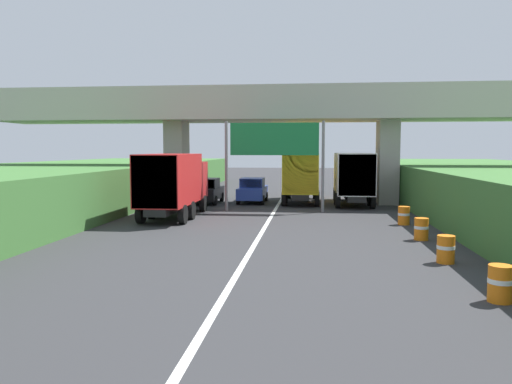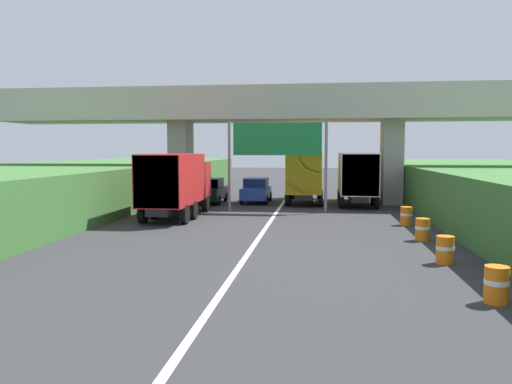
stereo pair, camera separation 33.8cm
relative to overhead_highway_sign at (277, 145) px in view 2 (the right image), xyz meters
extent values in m
cube|color=white|center=(0.00, -1.46, -3.94)|extent=(0.20, 93.41, 0.01)
cube|color=#ADA89E|center=(0.00, 5.22, 2.25)|extent=(40.00, 4.80, 1.10)
cube|color=#ADA89E|center=(0.00, 3.00, 3.35)|extent=(40.00, 0.36, 1.10)
cube|color=#ADA89E|center=(0.00, 7.44, 3.35)|extent=(40.00, 0.36, 1.10)
cube|color=#9F9A91|center=(-7.29, 5.22, -1.12)|extent=(1.30, 2.20, 5.64)
cube|color=#9F9A91|center=(7.29, 5.22, -1.12)|extent=(1.30, 2.20, 5.64)
cylinder|color=slate|center=(-2.85, 0.00, -1.27)|extent=(0.18, 0.18, 5.34)
cylinder|color=slate|center=(2.85, 0.00, -1.27)|extent=(0.18, 0.18, 5.34)
cube|color=#167238|center=(0.00, 0.00, 0.35)|extent=(5.20, 0.12, 1.90)
cube|color=white|center=(0.00, -0.01, 0.35)|extent=(4.89, 0.01, 1.67)
cube|color=black|center=(1.49, 5.51, -3.28)|extent=(1.10, 7.30, 0.36)
cube|color=gold|center=(1.49, 8.11, -2.05)|extent=(2.10, 2.10, 2.10)
cube|color=#2D3842|center=(1.49, 9.13, -1.75)|extent=(1.89, 0.06, 0.90)
cube|color=gold|center=(1.49, 4.46, -1.80)|extent=(2.30, 5.20, 2.60)
cube|color=#A88D16|center=(1.49, 1.88, -1.80)|extent=(2.21, 0.04, 2.50)
cylinder|color=black|center=(0.52, 8.11, -3.46)|extent=(0.30, 0.96, 0.96)
cylinder|color=black|center=(2.46, 8.11, -3.46)|extent=(0.30, 0.96, 0.96)
cylinder|color=black|center=(0.42, 3.03, -3.46)|extent=(0.30, 0.96, 0.96)
cylinder|color=black|center=(2.56, 3.03, -3.46)|extent=(0.30, 0.96, 0.96)
cylinder|color=black|center=(0.42, 4.72, -3.46)|extent=(0.30, 0.96, 0.96)
cylinder|color=black|center=(2.56, 4.72, -3.46)|extent=(0.30, 0.96, 0.96)
cube|color=black|center=(-5.17, -2.98, -3.28)|extent=(1.10, 7.30, 0.36)
cube|color=red|center=(-5.17, -0.38, -2.05)|extent=(2.10, 2.10, 2.10)
cube|color=#2D3842|center=(-5.17, 0.64, -1.75)|extent=(1.89, 0.06, 0.90)
cube|color=red|center=(-5.17, -4.03, -1.80)|extent=(2.30, 5.20, 2.60)
cube|color=maroon|center=(-5.17, -6.61, -1.80)|extent=(2.21, 0.04, 2.50)
cylinder|color=black|center=(-6.14, -0.38, -3.46)|extent=(0.30, 0.96, 0.96)
cylinder|color=black|center=(-4.20, -0.38, -3.46)|extent=(0.30, 0.96, 0.96)
cylinder|color=black|center=(-6.24, -5.46, -3.46)|extent=(0.30, 0.96, 0.96)
cylinder|color=black|center=(-4.10, -5.46, -3.46)|extent=(0.30, 0.96, 0.96)
cylinder|color=black|center=(-6.24, -3.77, -3.46)|extent=(0.30, 0.96, 0.96)
cylinder|color=black|center=(-4.10, -3.77, -3.46)|extent=(0.30, 0.96, 0.96)
cube|color=black|center=(4.92, 4.64, -3.28)|extent=(1.10, 7.30, 0.36)
cube|color=orange|center=(4.92, 7.24, -2.05)|extent=(2.10, 2.10, 2.10)
cube|color=#2D3842|center=(4.92, 8.26, -1.75)|extent=(1.89, 0.06, 0.90)
cube|color=silver|center=(4.92, 3.59, -1.80)|extent=(2.30, 5.20, 2.60)
cube|color=#A8A8A4|center=(4.92, 1.01, -1.80)|extent=(2.21, 0.04, 2.50)
cylinder|color=black|center=(3.95, 7.24, -3.46)|extent=(0.30, 0.96, 0.96)
cylinder|color=black|center=(5.89, 7.24, -3.46)|extent=(0.30, 0.96, 0.96)
cylinder|color=black|center=(3.85, 2.16, -3.46)|extent=(0.30, 0.96, 0.96)
cylinder|color=black|center=(5.99, 2.16, -3.46)|extent=(0.30, 0.96, 0.96)
cylinder|color=black|center=(3.85, 3.85, -3.46)|extent=(0.30, 0.96, 0.96)
cylinder|color=black|center=(5.99, 3.85, -3.46)|extent=(0.30, 0.96, 0.96)
cube|color=black|center=(-4.93, 4.13, -3.24)|extent=(1.76, 4.10, 0.76)
cube|color=black|center=(-4.93, 3.98, -2.54)|extent=(1.56, 1.90, 0.64)
cube|color=#2D3842|center=(-4.93, 3.06, -2.54)|extent=(1.44, 0.06, 0.54)
cylinder|color=black|center=(-5.75, 5.40, -3.62)|extent=(0.22, 0.64, 0.64)
cylinder|color=black|center=(-4.11, 5.40, -3.62)|extent=(0.22, 0.64, 0.64)
cylinder|color=black|center=(-5.75, 2.86, -3.62)|extent=(0.22, 0.64, 0.64)
cylinder|color=black|center=(-4.11, 2.86, -3.62)|extent=(0.22, 0.64, 0.64)
cube|color=#233D9E|center=(-1.85, 4.93, -3.24)|extent=(1.76, 4.10, 0.76)
cube|color=#233D9E|center=(-1.85, 4.78, -2.54)|extent=(1.56, 1.90, 0.64)
cube|color=#2D3842|center=(-1.85, 3.86, -2.54)|extent=(1.44, 0.06, 0.54)
cylinder|color=black|center=(-2.67, 6.20, -3.62)|extent=(0.22, 0.64, 0.64)
cylinder|color=black|center=(-1.03, 6.20, -3.62)|extent=(0.22, 0.64, 0.64)
cylinder|color=black|center=(-2.67, 3.66, -3.62)|extent=(0.22, 0.64, 0.64)
cylinder|color=black|center=(-1.03, 3.66, -3.62)|extent=(0.22, 0.64, 0.64)
cylinder|color=orange|center=(6.69, -16.92, -3.49)|extent=(0.56, 0.56, 0.90)
cylinder|color=white|center=(6.69, -16.92, -3.42)|extent=(0.57, 0.57, 0.12)
cylinder|color=orange|center=(6.51, -12.76, -3.49)|extent=(0.56, 0.56, 0.90)
cylinder|color=white|center=(6.51, -12.76, -3.42)|extent=(0.57, 0.57, 0.12)
cylinder|color=orange|center=(6.63, -8.60, -3.49)|extent=(0.56, 0.56, 0.90)
cylinder|color=white|center=(6.63, -8.60, -3.42)|extent=(0.57, 0.57, 0.12)
cylinder|color=orange|center=(6.69, -4.45, -3.49)|extent=(0.56, 0.56, 0.90)
cylinder|color=white|center=(6.69, -4.45, -3.42)|extent=(0.57, 0.57, 0.12)
camera|label=1|loc=(2.14, -29.22, -0.28)|focal=34.94mm
camera|label=2|loc=(2.47, -29.18, -0.28)|focal=34.94mm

